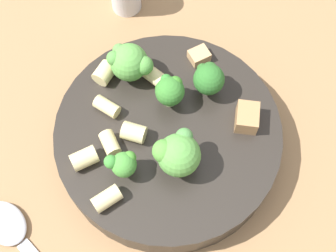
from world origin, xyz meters
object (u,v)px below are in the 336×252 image
rigatoni_1 (103,74)px  rigatoni_5 (134,132)px  pasta_bowl (168,137)px  broccoli_floret_4 (129,62)px  rigatoni_0 (107,107)px  broccoli_floret_3 (177,154)px  spoon (18,239)px  rigatoni_2 (110,143)px  chicken_chunk_0 (247,117)px  rigatoni_6 (107,199)px  broccoli_floret_1 (170,90)px  rigatoni_3 (156,77)px  rigatoni_4 (84,158)px  chicken_chunk_1 (199,56)px  broccoli_floret_0 (120,161)px  broccoli_floret_2 (208,77)px

rigatoni_1 → rigatoni_5: same height
pasta_bowl → broccoli_floret_4: (0.07, -0.02, 0.04)m
pasta_bowl → rigatoni_5: (0.02, 0.03, 0.03)m
rigatoni_0 → rigatoni_5: bearing=176.4°
broccoli_floret_3 → spoon: broccoli_floret_3 is taller
broccoli_floret_3 → rigatoni_2: (0.06, 0.03, -0.02)m
chicken_chunk_0 → spoon: size_ratio=0.17×
broccoli_floret_3 → rigatoni_2: bearing=26.1°
rigatoni_1 → rigatoni_5: (-0.07, 0.02, -0.00)m
pasta_bowl → rigatoni_6: rigatoni_6 is taller
broccoli_floret_1 → rigatoni_6: size_ratio=1.45×
broccoli_floret_3 → chicken_chunk_0: broccoli_floret_3 is taller
rigatoni_2 → rigatoni_5: size_ratio=1.02×
rigatoni_2 → spoon: rigatoni_2 is taller
rigatoni_3 → spoon: bearing=92.0°
spoon → rigatoni_6: bearing=-120.3°
rigatoni_3 → rigatoni_4: size_ratio=1.09×
rigatoni_3 → rigatoni_5: rigatoni_5 is taller
rigatoni_5 → rigatoni_4: bearing=72.7°
broccoli_floret_1 → broccoli_floret_4: size_ratio=0.85×
broccoli_floret_4 → rigatoni_2: broccoli_floret_4 is taller
rigatoni_1 → chicken_chunk_1: (-0.05, -0.08, -0.00)m
broccoli_floret_0 → broccoli_floret_4: 0.10m
rigatoni_5 → chicken_chunk_0: (-0.07, -0.08, 0.00)m
broccoli_floret_1 → broccoli_floret_4: (0.05, 0.00, 0.00)m
broccoli_floret_0 → rigatoni_0: bearing=-32.0°
pasta_bowl → broccoli_floret_4: broccoli_floret_4 is taller
rigatoni_6 → rigatoni_5: bearing=-66.5°
broccoli_floret_1 → rigatoni_3: size_ratio=1.43×
broccoli_floret_1 → rigatoni_2: bearing=83.0°
pasta_bowl → broccoli_floret_2: size_ratio=5.60×
broccoli_floret_4 → rigatoni_5: (-0.05, 0.05, -0.02)m
broccoli_floret_0 → broccoli_floret_1: size_ratio=0.86×
broccoli_floret_4 → rigatoni_1: size_ratio=2.15×
rigatoni_1 → rigatoni_6: size_ratio=0.79×
pasta_bowl → broccoli_floret_3: 0.06m
pasta_bowl → spoon: 0.17m
rigatoni_5 → chicken_chunk_0: size_ratio=0.82×
broccoli_floret_0 → broccoli_floret_4: bearing=-50.2°
rigatoni_2 → rigatoni_4: bearing=77.2°
broccoli_floret_1 → rigatoni_1: 0.07m
rigatoni_4 → chicken_chunk_0: 0.16m
rigatoni_0 → broccoli_floret_0: bearing=148.0°
broccoli_floret_2 → broccoli_floret_4: broccoli_floret_4 is taller
broccoli_floret_2 → broccoli_floret_3: bearing=112.1°
rigatoni_4 → rigatoni_5: 0.05m
pasta_bowl → broccoli_floret_3: (-0.03, 0.02, 0.04)m
broccoli_floret_2 → rigatoni_3: bearing=31.5°
rigatoni_0 → rigatoni_1: rigatoni_1 is taller
rigatoni_0 → spoon: 0.15m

